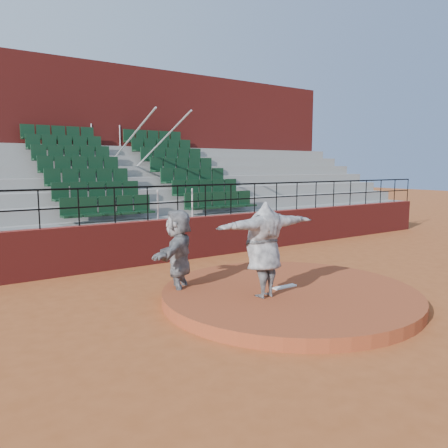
{
  "coord_description": "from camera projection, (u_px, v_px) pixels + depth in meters",
  "views": [
    {
      "loc": [
        -6.38,
        -6.77,
        2.89
      ],
      "look_at": [
        0.0,
        2.5,
        1.4
      ],
      "focal_mm": 35.0,
      "sensor_mm": 36.0,
      "label": 1
    }
  ],
  "objects": [
    {
      "name": "boundary_wall",
      "position": [
        178.0,
        239.0,
        13.49
      ],
      "size": [
        24.0,
        0.3,
        1.3
      ],
      "primitive_type": "cube",
      "color": "maroon",
      "rests_on": "ground"
    },
    {
      "name": "press_box_facade",
      "position": [
        95.0,
        151.0,
        19.31
      ],
      "size": [
        24.0,
        3.0,
        7.1
      ],
      "primitive_type": "cube",
      "color": "maroon",
      "rests_on": "ground"
    },
    {
      "name": "pitcher",
      "position": [
        264.0,
        250.0,
        8.79
      ],
      "size": [
        2.4,
        0.66,
        1.95
      ],
      "primitive_type": "imported",
      "rotation": [
        0.0,
        0.0,
        3.14
      ],
      "color": "black",
      "rests_on": "pitchers_mound"
    },
    {
      "name": "wall_railing",
      "position": [
        178.0,
        195.0,
        13.31
      ],
      "size": [
        24.04,
        0.05,
        1.03
      ],
      "color": "black",
      "rests_on": "boundary_wall"
    },
    {
      "name": "pitchers_mound",
      "position": [
        289.0,
        295.0,
        9.47
      ],
      "size": [
        5.5,
        5.5,
        0.25
      ],
      "primitive_type": "cylinder",
      "color": "#954021",
      "rests_on": "ground"
    },
    {
      "name": "fielder",
      "position": [
        178.0,
        254.0,
        9.51
      ],
      "size": [
        1.73,
        1.68,
        1.97
      ],
      "primitive_type": "imported",
      "rotation": [
        0.0,
        0.0,
        3.9
      ],
      "color": "black",
      "rests_on": "ground"
    },
    {
      "name": "pitching_rubber",
      "position": [
        285.0,
        287.0,
        9.58
      ],
      "size": [
        0.6,
        0.15,
        0.03
      ],
      "primitive_type": "cube",
      "color": "white",
      "rests_on": "pitchers_mound"
    },
    {
      "name": "seating_deck",
      "position": [
        131.0,
        205.0,
        16.36
      ],
      "size": [
        24.0,
        5.97,
        4.63
      ],
      "color": "gray",
      "rests_on": "ground"
    },
    {
      "name": "ground",
      "position": [
        289.0,
        300.0,
        9.49
      ],
      "size": [
        90.0,
        90.0,
        0.0
      ],
      "primitive_type": "plane",
      "color": "#9F4E23",
      "rests_on": "ground"
    }
  ]
}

